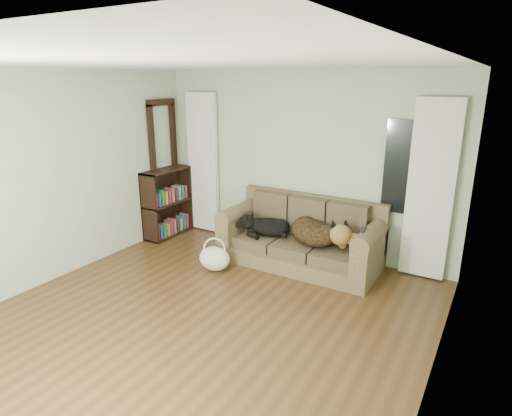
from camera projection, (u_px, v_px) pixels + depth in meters
The scene contains 15 objects.
floor at pixel (195, 326), 4.48m from camera, with size 5.00×5.00×0.00m, color #412914.
ceiling at pixel (183, 64), 3.72m from camera, with size 5.00×5.00×0.00m, color white.
wall_back at pixel (300, 164), 6.15m from camera, with size 4.50×0.04×2.60m, color #B2C5A5.
wall_left at pixel (45, 180), 5.20m from camera, with size 0.04×5.00×2.60m, color #B2C5A5.
wall_right at pixel (441, 254), 3.00m from camera, with size 0.04×5.00×2.60m, color #B2C5A5.
curtain_left at pixel (203, 163), 6.96m from camera, with size 0.55×0.08×2.25m, color white.
curtain_right at pixel (430, 191), 5.25m from camera, with size 0.55×0.08×2.25m, color white.
window_pane at pixel (404, 168), 5.39m from camera, with size 0.50×0.03×1.20m, color black.
door_casing at pixel (165, 170), 6.93m from camera, with size 0.07×0.60×2.10m, color black.
sofa at pixel (299, 233), 5.84m from camera, with size 2.16×0.93×0.88m, color #4D4C35.
dog_black_lab at pixel (268, 226), 6.03m from camera, with size 0.58×0.41×0.25m, color black.
dog_shepherd at pixel (317, 234), 5.69m from camera, with size 0.78×0.55×0.35m, color black.
tv_remote at pixel (363, 230), 5.15m from camera, with size 0.05×0.17×0.02m, color black.
tote_bag at pixel (215, 259), 5.74m from camera, with size 0.44×0.34×0.32m, color silver.
bookshelf at pixel (168, 205), 6.95m from camera, with size 0.33×0.88×1.09m, color black.
Camera 1 is at (2.55, -3.05, 2.49)m, focal length 30.00 mm.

